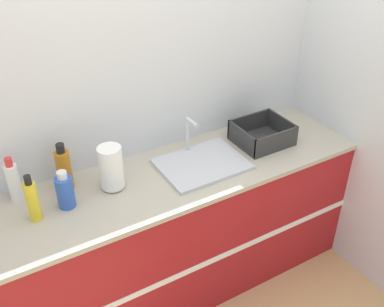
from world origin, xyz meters
TOP-DOWN VIEW (x-y plane):
  - wall_back at (0.00, 0.63)m, footprint 4.59×0.06m
  - wall_right at (1.12, 0.30)m, footprint 0.06×2.60m
  - counter_cabinet at (0.00, 0.30)m, footprint 2.21×0.62m
  - sink at (0.13, 0.29)m, footprint 0.49×0.38m
  - paper_towel_roll at (-0.39, 0.35)m, footprint 0.13×0.13m
  - dish_rack at (0.60, 0.32)m, footprint 0.33×0.29m
  - bottle_yellow at (-0.82, 0.31)m, footprint 0.06×0.06m
  - bottle_white_spray at (-0.86, 0.52)m, footprint 0.07×0.07m
  - bottle_amber at (-0.61, 0.48)m, footprint 0.08×0.08m
  - bottle_blue at (-0.65, 0.33)m, footprint 0.09×0.09m

SIDE VIEW (x-z plane):
  - counter_cabinet at x=0.00m, z-range 0.00..0.90m
  - sink at x=0.13m, z-range 0.80..1.04m
  - dish_rack at x=0.60m, z-range 0.88..1.02m
  - bottle_blue at x=-0.65m, z-range 0.89..1.10m
  - bottle_white_spray at x=-0.86m, z-range 0.89..1.14m
  - bottle_yellow at x=-0.82m, z-range 0.89..1.15m
  - bottle_amber at x=-0.61m, z-range 0.89..1.16m
  - paper_towel_roll at x=-0.39m, z-range 0.91..1.16m
  - wall_back at x=0.00m, z-range 0.00..2.60m
  - wall_right at x=1.12m, z-range 0.00..2.60m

